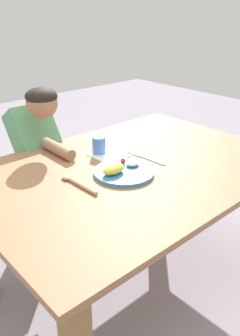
% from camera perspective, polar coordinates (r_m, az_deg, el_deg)
% --- Properties ---
extents(ground_plane, '(8.00, 8.00, 0.00)m').
position_cam_1_polar(ground_plane, '(1.95, 1.72, -18.07)').
color(ground_plane, gray).
extents(dining_table, '(1.42, 0.99, 0.68)m').
position_cam_1_polar(dining_table, '(1.61, 1.99, -3.09)').
color(dining_table, '#996846').
rests_on(dining_table, ground_plane).
extents(plate, '(0.26, 0.26, 0.06)m').
position_cam_1_polar(plate, '(1.48, 0.42, -0.50)').
color(plate, teal).
rests_on(plate, dining_table).
extents(fork, '(0.03, 0.22, 0.01)m').
position_cam_1_polar(fork, '(1.64, 4.33, 1.68)').
color(fork, silver).
rests_on(fork, dining_table).
extents(spoon, '(0.04, 0.22, 0.02)m').
position_cam_1_polar(spoon, '(1.41, -7.31, -2.37)').
color(spoon, tan).
rests_on(spoon, dining_table).
extents(drinking_cup, '(0.06, 0.06, 0.09)m').
position_cam_1_polar(drinking_cup, '(1.68, -3.50, 3.74)').
color(drinking_cup, '#487EDF').
rests_on(drinking_cup, dining_table).
extents(person, '(0.21, 0.49, 0.99)m').
position_cam_1_polar(person, '(1.96, -13.49, -0.12)').
color(person, '#464866').
rests_on(person, ground_plane).
extents(napkin, '(0.15, 0.16, 0.00)m').
position_cam_1_polar(napkin, '(1.66, -1.78, 2.07)').
color(napkin, white).
rests_on(napkin, dining_table).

